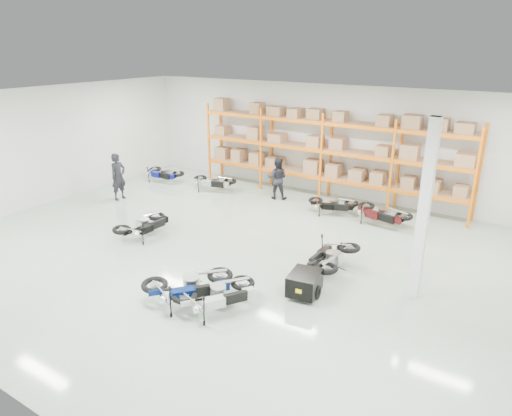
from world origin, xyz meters
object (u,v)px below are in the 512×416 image
Objects in this scene: moto_touring_right at (331,253)px; trailer at (305,283)px; moto_back_c at (333,201)px; moto_back_b at (213,179)px; moto_silver_left at (217,290)px; moto_back_a at (163,171)px; moto_black_far_left at (144,221)px; moto_back_d at (382,210)px; moto_blue_centre at (189,281)px; person_back at (277,178)px; person_left at (118,177)px.

moto_touring_right is 1.20× the size of trailer.
moto_back_b is at bearing 73.22° from moto_back_c.
moto_back_b is at bearing 133.51° from trailer.
moto_silver_left is 1.11× the size of moto_back_c.
moto_back_b is (2.74, 0.16, -0.01)m from moto_back_a.
moto_silver_left is 1.15× the size of trailer.
moto_back_b is (-5.85, 7.40, -0.03)m from moto_silver_left.
moto_silver_left is 1.05× the size of moto_back_b.
moto_black_far_left is at bearing -141.54° from moto_back_a.
moto_back_a is 0.97× the size of moto_back_d.
moto_silver_left is at bearing -139.03° from trailer.
moto_blue_centre is 8.36m from person_back.
moto_back_c is at bearing 98.59° from trailer.
person_left is at bearing -28.77° from moto_black_far_left.
person_left reaches higher than moto_back_b.
moto_silver_left reaches higher than moto_black_far_left.
moto_touring_right is at bearing -110.94° from moto_back_a.
moto_touring_right is at bearing -83.55° from moto_blue_centre.
moto_black_far_left is at bearing 7.39° from moto_silver_left.
moto_back_a is (-10.04, 3.94, -0.04)m from moto_touring_right.
person_left is (-9.86, -3.01, 0.41)m from moto_back_d.
moto_back_d is at bearing -137.24° from moto_black_far_left.
moto_back_d is (2.28, 7.54, -0.05)m from moto_blue_centre.
moto_silver_left reaches higher than moto_back_a.
moto_black_far_left is 1.02× the size of moto_back_a.
moto_touring_right reaches higher than moto_black_far_left.
moto_touring_right is at bearing -80.99° from moto_silver_left.
moto_back_b is (-7.30, 4.11, -0.05)m from moto_touring_right.
person_back is at bearing -54.79° from person_left.
moto_back_b reaches higher than trailer.
person_left is at bearing 155.80° from trailer.
person_back is at bearing -34.77° from moto_blue_centre.
moto_back_d is (7.36, 0.07, 0.02)m from moto_back_b.
person_left is (-2.50, -2.95, 0.43)m from moto_back_b.
moto_touring_right reaches higher than moto_silver_left.
moto_back_d is at bearing -88.21° from moto_back_a.
trailer is at bearing 104.97° from person_back.
moto_touring_right reaches higher than moto_back_d.
moto_back_b is at bearing -74.78° from moto_black_far_left.
moto_black_far_left is at bearing 122.54° from moto_back_c.
trailer is 0.87× the size of moto_back_d.
moto_silver_left is at bearing 157.15° from moto_black_far_left.
moto_back_a is at bearing 81.09° from moto_back_b.
moto_back_a is at bearing -49.52° from moto_black_far_left.
trailer is 0.90× the size of person_back.
person_back is (-2.65, 0.43, 0.37)m from moto_back_c.
moto_black_far_left is at bearing 142.60° from moto_back_d.
moto_silver_left is at bearing -134.02° from moto_blue_centre.
moto_blue_centre is 2.85m from trailer.
moto_back_d reaches higher than moto_black_far_left.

